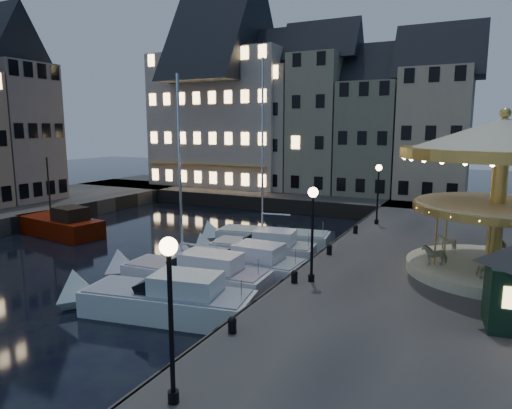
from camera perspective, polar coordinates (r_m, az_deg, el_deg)
The scene contains 27 objects.
ground at distance 23.35m, azimuth -11.20°, elevation -10.54°, with size 160.00×160.00×0.00m, color black.
quay_east at distance 24.38m, azimuth 26.50°, elevation -8.91°, with size 16.00×56.00×1.30m, color #474442.
quay_north at distance 50.67m, azimuth 0.97°, elevation 1.28°, with size 44.00×12.00×1.30m, color #474442.
quaywall_e at distance 25.53m, azimuth 8.14°, elevation -7.16°, with size 0.15×44.00×1.30m, color #47423A.
quaywall_n at distance 44.47m, azimuth -0.03°, elevation 0.12°, with size 48.00×0.15×1.30m, color #47423A.
streetlamp_a at distance 11.15m, azimuth -10.68°, elevation -11.31°, with size 0.44×0.44×4.17m.
streetlamp_b at distance 19.73m, azimuth 7.08°, elevation -2.02°, with size 0.44×0.44×4.17m.
streetlamp_c at distance 32.63m, azimuth 15.02°, elevation 2.31°, with size 0.44×0.44×4.17m.
bollard_a at distance 15.47m, azimuth -2.99°, elevation -14.71°, with size 0.30×0.30×0.57m.
bollard_b at distance 20.11m, azimuth 4.82°, elevation -8.89°, with size 0.30×0.30×0.57m.
bollard_c at distance 24.64m, azimuth 9.15°, elevation -5.51°, with size 0.30×0.30×0.57m.
bollard_d at distance 29.79m, azimuth 12.32°, elevation -2.97°, with size 0.30×0.30×0.57m.
townhouse_na at distance 57.68m, azimuth -8.63°, elevation 9.29°, with size 5.50×8.00×12.80m.
townhouse_nb at distance 54.74m, azimuth -3.90°, elevation 9.89°, with size 6.16×8.00×13.80m.
townhouse_nc at distance 51.95m, azimuth 1.96°, elevation 10.47°, with size 6.82×8.00×14.80m.
townhouse_nd at distance 49.85m, azimuth 8.10°, elevation 11.00°, with size 5.50×8.00×15.80m.
townhouse_ne at distance 48.38m, azimuth 14.27°, elevation 9.07°, with size 6.16×8.00×12.80m.
townhouse_nf at distance 47.45m, azimuth 21.54°, elevation 9.30°, with size 6.82×8.00×13.80m.
townhouse_wc at distance 48.60m, azimuth -28.44°, elevation 9.05°, with size 8.80×5.50×14.20m.
hotel_corner at distance 54.74m, azimuth -3.87°, elevation 11.46°, with size 17.60×9.00×16.80m.
motorboat_b at distance 20.37m, azimuth -12.00°, elevation -11.70°, with size 8.46×3.79×2.15m.
motorboat_c at distance 23.34m, azimuth -8.42°, elevation -8.71°, with size 8.61×2.65×11.42m.
motorboat_d at distance 24.80m, azimuth -2.09°, elevation -7.60°, with size 7.32×2.46×2.15m.
motorboat_e at distance 27.73m, azimuth 0.03°, elevation -5.74°, with size 7.30×2.97×2.15m.
motorboat_f at distance 30.99m, azimuth 1.09°, elevation -4.30°, with size 8.63×3.38×11.39m.
red_fishing_boat at distance 37.16m, azimuth -23.23°, elevation -2.48°, with size 7.88×3.65×5.98m.
carousel at distance 22.88m, azimuth 28.30°, elevation 4.17°, with size 8.60×8.60×7.53m.
Camera 1 is at (13.57, -17.26, 7.96)m, focal length 32.00 mm.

